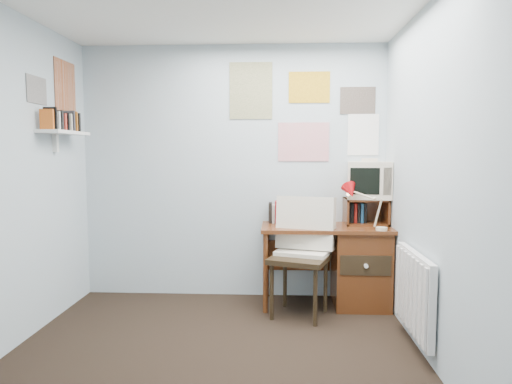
# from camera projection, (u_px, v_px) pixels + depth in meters

# --- Properties ---
(ground) EXTENTS (3.50, 3.50, 0.00)m
(ground) POSITION_uv_depth(u_px,v_px,m) (207.00, 379.00, 2.92)
(ground) COLOR black
(ground) RESTS_ON ground
(back_wall) EXTENTS (3.00, 0.02, 2.50)m
(back_wall) POSITION_uv_depth(u_px,v_px,m) (233.00, 172.00, 4.55)
(back_wall) COLOR #ACBEC5
(back_wall) RESTS_ON ground
(right_wall) EXTENTS (0.02, 3.50, 2.50)m
(right_wall) POSITION_uv_depth(u_px,v_px,m) (453.00, 186.00, 2.73)
(right_wall) COLOR #ACBEC5
(right_wall) RESTS_ON ground
(desk) EXTENTS (1.20, 0.55, 0.76)m
(desk) POSITION_uv_depth(u_px,v_px,m) (354.00, 263.00, 4.30)
(desk) COLOR #602F15
(desk) RESTS_ON ground
(desk_chair) EXTENTS (0.66, 0.64, 1.02)m
(desk_chair) POSITION_uv_depth(u_px,v_px,m) (299.00, 259.00, 4.01)
(desk_chair) COLOR black
(desk_chair) RESTS_ON ground
(desk_lamp) EXTENTS (0.29, 0.26, 0.37)m
(desk_lamp) POSITION_uv_depth(u_px,v_px,m) (382.00, 210.00, 4.02)
(desk_lamp) COLOR #B70C10
(desk_lamp) RESTS_ON desk
(tv_riser) EXTENTS (0.40, 0.30, 0.25)m
(tv_riser) POSITION_uv_depth(u_px,v_px,m) (366.00, 211.00, 4.36)
(tv_riser) COLOR #602F15
(tv_riser) RESTS_ON desk
(crt_tv) EXTENTS (0.45, 0.42, 0.38)m
(crt_tv) POSITION_uv_depth(u_px,v_px,m) (369.00, 178.00, 4.35)
(crt_tv) COLOR beige
(crt_tv) RESTS_ON tv_riser
(book_row) EXTENTS (0.60, 0.14, 0.22)m
(book_row) POSITION_uv_depth(u_px,v_px,m) (299.00, 212.00, 4.46)
(book_row) COLOR #602F15
(book_row) RESTS_ON desk
(radiator) EXTENTS (0.09, 0.80, 0.60)m
(radiator) POSITION_uv_depth(u_px,v_px,m) (414.00, 293.00, 3.36)
(radiator) COLOR white
(radiator) RESTS_ON right_wall
(wall_shelf) EXTENTS (0.20, 0.62, 0.24)m
(wall_shelf) POSITION_uv_depth(u_px,v_px,m) (64.00, 133.00, 3.94)
(wall_shelf) COLOR white
(wall_shelf) RESTS_ON left_wall
(posters_back) EXTENTS (1.20, 0.01, 0.90)m
(posters_back) POSITION_uv_depth(u_px,v_px,m) (304.00, 111.00, 4.46)
(posters_back) COLOR white
(posters_back) RESTS_ON back_wall
(posters_left) EXTENTS (0.01, 0.70, 0.60)m
(posters_left) POSITION_uv_depth(u_px,v_px,m) (52.00, 88.00, 3.91)
(posters_left) COLOR white
(posters_left) RESTS_ON left_wall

